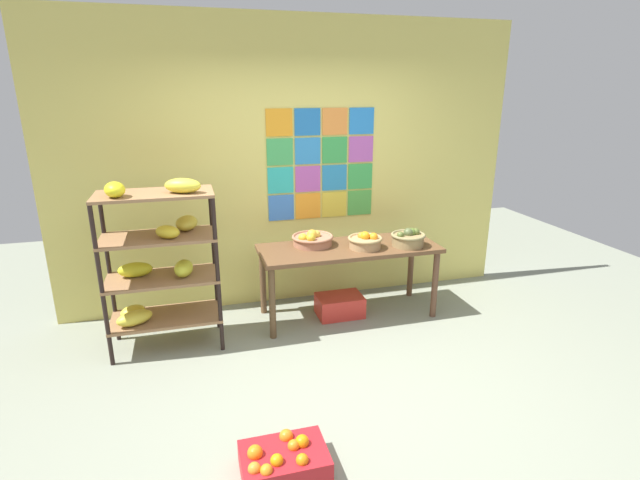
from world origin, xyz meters
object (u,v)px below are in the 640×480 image
(fruit_basket_right, at_px, (408,238))
(produce_crate_under_table, at_px, (340,305))
(display_table, at_px, (349,255))
(fruit_basket_centre, at_px, (312,239))
(banana_shelf_unit, at_px, (160,256))
(orange_crate_foreground, at_px, (284,461))
(fruit_basket_left, at_px, (365,241))

(fruit_basket_right, relative_size, produce_crate_under_table, 0.74)
(display_table, distance_m, fruit_basket_centre, 0.39)
(display_table, bearing_deg, fruit_basket_centre, 157.61)
(banana_shelf_unit, bearing_deg, fruit_basket_centre, 11.54)
(fruit_basket_centre, relative_size, orange_crate_foreground, 0.79)
(produce_crate_under_table, xyz_separation_m, orange_crate_foreground, (-0.96, -1.90, -0.02))
(fruit_basket_left, bearing_deg, fruit_basket_right, -6.54)
(display_table, bearing_deg, fruit_basket_left, -31.34)
(display_table, relative_size, fruit_basket_left, 5.25)
(fruit_basket_left, distance_m, orange_crate_foreground, 2.27)
(banana_shelf_unit, height_order, fruit_basket_right, banana_shelf_unit)
(display_table, distance_m, produce_crate_under_table, 0.54)
(fruit_basket_right, distance_m, orange_crate_foreground, 2.49)
(orange_crate_foreground, bearing_deg, fruit_basket_left, 57.00)
(display_table, relative_size, orange_crate_foreground, 3.40)
(fruit_basket_right, relative_size, orange_crate_foreground, 0.65)
(display_table, height_order, fruit_basket_centre, fruit_basket_centre)
(fruit_basket_centre, distance_m, produce_crate_under_table, 0.73)
(fruit_basket_left, xyz_separation_m, fruit_basket_centre, (-0.47, 0.22, -0.01))
(banana_shelf_unit, relative_size, fruit_basket_right, 4.52)
(fruit_basket_centre, xyz_separation_m, fruit_basket_right, (0.89, -0.27, 0.02))
(fruit_basket_right, xyz_separation_m, orange_crate_foreground, (-1.60, -1.76, -0.72))
(produce_crate_under_table, height_order, orange_crate_foreground, produce_crate_under_table)
(fruit_basket_left, xyz_separation_m, orange_crate_foreground, (-1.18, -1.81, -0.71))
(banana_shelf_unit, xyz_separation_m, display_table, (1.73, 0.15, -0.20))
(produce_crate_under_table, bearing_deg, fruit_basket_centre, 152.02)
(banana_shelf_unit, xyz_separation_m, fruit_basket_right, (2.29, 0.02, -0.04))
(banana_shelf_unit, bearing_deg, fruit_basket_right, 0.47)
(fruit_basket_right, bearing_deg, banana_shelf_unit, -179.53)
(produce_crate_under_table, bearing_deg, fruit_basket_right, -11.98)
(banana_shelf_unit, distance_m, orange_crate_foreground, 2.03)
(fruit_basket_left, bearing_deg, fruit_basket_centre, 154.85)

